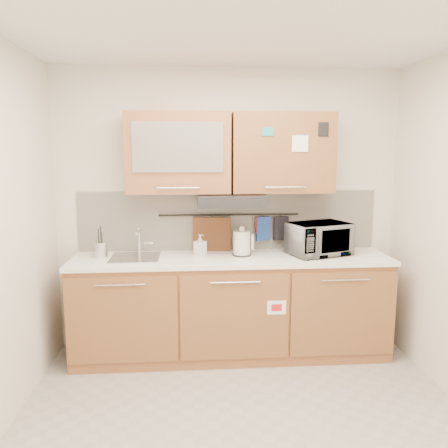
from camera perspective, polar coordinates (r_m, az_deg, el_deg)
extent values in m
plane|color=#9E9993|center=(3.18, 3.15, -25.88)|extent=(3.20, 3.20, 0.00)
plane|color=white|center=(2.71, 3.69, 25.70)|extent=(3.20, 3.20, 0.00)
plane|color=silver|center=(4.13, 0.62, 1.87)|extent=(3.20, 0.00, 3.20)
cube|color=#AE6D3E|center=(4.04, 0.97, -10.87)|extent=(2.80, 0.60, 0.88)
cube|color=black|center=(4.19, 0.96, -15.88)|extent=(2.80, 0.54, 0.10)
cube|color=brown|center=(3.77, -13.17, -12.16)|extent=(0.91, 0.02, 0.74)
cylinder|color=silver|center=(3.65, -13.41, -7.76)|extent=(0.41, 0.01, 0.01)
cube|color=brown|center=(3.74, 1.42, -12.08)|extent=(0.91, 0.02, 0.74)
cylinder|color=silver|center=(3.62, 1.48, -7.64)|extent=(0.41, 0.01, 0.01)
cube|color=brown|center=(3.94, 15.33, -11.29)|extent=(0.91, 0.02, 0.74)
cylinder|color=silver|center=(3.82, 15.66, -7.06)|extent=(0.41, 0.01, 0.01)
cube|color=white|center=(3.90, 1.01, -4.56)|extent=(2.82, 0.62, 0.04)
cube|color=silver|center=(4.13, 0.64, 0.47)|extent=(2.80, 0.02, 0.56)
cube|color=#AE6D3E|center=(3.91, -5.96, 9.19)|extent=(0.90, 0.35, 0.70)
cube|color=silver|center=(3.72, -6.06, 9.96)|extent=(0.76, 0.02, 0.42)
cube|color=brown|center=(3.99, 7.54, 9.16)|extent=(0.90, 0.35, 0.70)
cube|color=white|center=(3.84, 9.91, 10.30)|extent=(0.14, 0.00, 0.14)
cube|color=black|center=(3.87, 0.95, 3.15)|extent=(0.60, 0.46, 0.10)
cube|color=silver|center=(3.92, -11.51, -4.45)|extent=(0.42, 0.40, 0.03)
cylinder|color=silver|center=(4.05, -11.01, -2.19)|extent=(0.03, 0.03, 0.24)
cylinder|color=silver|center=(3.95, -11.19, -1.00)|extent=(0.02, 0.18, 0.02)
cylinder|color=black|center=(4.08, 0.68, 1.22)|extent=(1.30, 0.02, 0.02)
cylinder|color=silver|center=(4.00, -15.75, -3.26)|extent=(0.13, 0.13, 0.14)
cylinder|color=black|center=(4.00, -16.02, -2.40)|extent=(0.01, 0.01, 0.26)
cylinder|color=black|center=(3.97, -15.63, -2.66)|extent=(0.01, 0.01, 0.23)
cylinder|color=black|center=(4.00, -15.74, -2.24)|extent=(0.01, 0.01, 0.28)
cylinder|color=black|center=(3.98, -16.02, -2.87)|extent=(0.01, 0.01, 0.20)
cylinder|color=silver|center=(3.92, 2.34, -2.52)|extent=(0.15, 0.15, 0.22)
sphere|color=silver|center=(3.90, 2.35, -0.64)|extent=(0.05, 0.05, 0.05)
cube|color=silver|center=(3.93, 3.72, -2.35)|extent=(0.02, 0.03, 0.14)
cylinder|color=black|center=(3.94, 2.33, -3.99)|extent=(0.17, 0.17, 0.01)
cube|color=black|center=(3.99, 10.52, -2.82)|extent=(0.26, 0.21, 0.18)
cube|color=black|center=(3.95, 10.06, -1.75)|extent=(0.10, 0.12, 0.01)
cube|color=black|center=(3.99, 11.04, -1.65)|extent=(0.10, 0.12, 0.01)
imported|color=#999999|center=(4.03, 12.27, -1.90)|extent=(0.61, 0.51, 0.29)
imported|color=#999999|center=(3.93, -3.14, -2.72)|extent=(0.12, 0.12, 0.19)
cube|color=brown|center=(4.10, -1.62, -2.14)|extent=(0.35, 0.07, 0.44)
cube|color=navy|center=(4.13, 5.15, -0.60)|extent=(0.14, 0.06, 0.23)
cube|color=black|center=(4.16, 7.44, -0.55)|extent=(0.15, 0.07, 0.22)
cube|color=#AB1D16|center=(4.12, 4.90, -0.05)|extent=(0.12, 0.04, 0.15)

